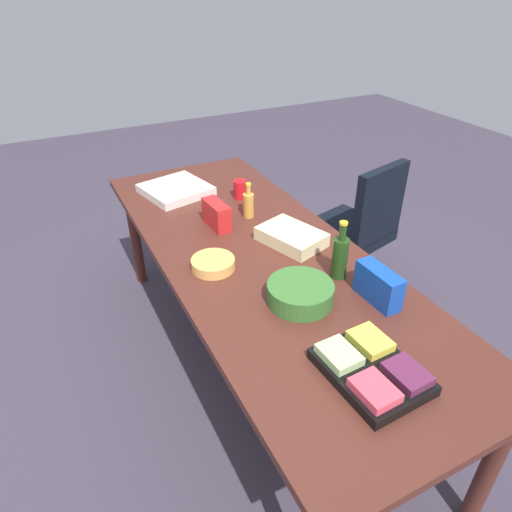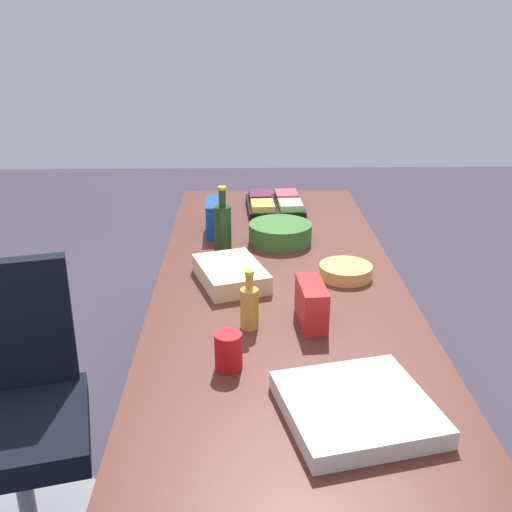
# 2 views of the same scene
# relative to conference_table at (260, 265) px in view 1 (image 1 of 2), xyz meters

# --- Properties ---
(ground_plane) EXTENTS (10.00, 10.00, 0.00)m
(ground_plane) POSITION_rel_conference_table_xyz_m (0.00, 0.00, -0.70)
(ground_plane) COLOR #3D3544
(conference_table) EXTENTS (2.51, 0.94, 0.78)m
(conference_table) POSITION_rel_conference_table_xyz_m (0.00, 0.00, 0.00)
(conference_table) COLOR #4C221A
(conference_table) RESTS_ON ground
(office_chair) EXTENTS (0.59, 0.58, 0.96)m
(office_chair) POSITION_rel_conference_table_xyz_m (-0.40, 0.92, -0.33)
(office_chair) COLOR gray
(office_chair) RESTS_ON ground
(salad_bowl) EXTENTS (0.28, 0.28, 0.09)m
(salad_bowl) POSITION_rel_conference_table_xyz_m (0.41, -0.03, 0.11)
(salad_bowl) COLOR #366A2B
(salad_bowl) RESTS_ON conference_table
(chip_bag_red) EXTENTS (0.21, 0.09, 0.14)m
(chip_bag_red) POSITION_rel_conference_table_xyz_m (-0.35, -0.08, 0.14)
(chip_bag_red) COLOR red
(chip_bag_red) RESTS_ON conference_table
(pizza_box) EXTENTS (0.43, 0.43, 0.05)m
(pizza_box) POSITION_rel_conference_table_xyz_m (-0.86, -0.14, 0.10)
(pizza_box) COLOR silver
(pizza_box) RESTS_ON conference_table
(chip_bowl) EXTENTS (0.20, 0.20, 0.05)m
(chip_bowl) POSITION_rel_conference_table_xyz_m (0.02, -0.26, 0.10)
(chip_bowl) COLOR #E3A652
(chip_bowl) RESTS_ON conference_table
(fruit_platter) EXTENTS (0.37, 0.30, 0.07)m
(fruit_platter) POSITION_rel_conference_table_xyz_m (0.88, -0.03, 0.10)
(fruit_platter) COLOR black
(fruit_platter) RESTS_ON conference_table
(dressing_bottle) EXTENTS (0.06, 0.06, 0.20)m
(dressing_bottle) POSITION_rel_conference_table_xyz_m (-0.38, 0.12, 0.15)
(dressing_bottle) COLOR gold
(dressing_bottle) RESTS_ON conference_table
(chip_bag_blue) EXTENTS (0.22, 0.09, 0.15)m
(chip_bag_blue) POSITION_rel_conference_table_xyz_m (0.55, 0.27, 0.15)
(chip_bag_blue) COLOR #1345B2
(chip_bag_blue) RESTS_ON conference_table
(sheet_cake) EXTENTS (0.37, 0.31, 0.07)m
(sheet_cake) POSITION_rel_conference_table_xyz_m (-0.02, 0.19, 0.11)
(sheet_cake) COLOR beige
(sheet_cake) RESTS_ON conference_table
(red_solo_cup) EXTENTS (0.09, 0.09, 0.11)m
(red_solo_cup) POSITION_rel_conference_table_xyz_m (-0.62, 0.18, 0.13)
(red_solo_cup) COLOR red
(red_solo_cup) RESTS_ON conference_table
(wine_bottle) EXTENTS (0.09, 0.09, 0.28)m
(wine_bottle) POSITION_rel_conference_table_xyz_m (0.33, 0.22, 0.18)
(wine_bottle) COLOR #1F3D15
(wine_bottle) RESTS_ON conference_table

